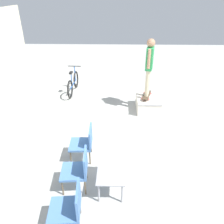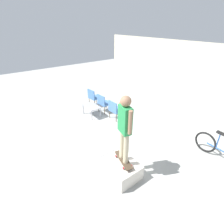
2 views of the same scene
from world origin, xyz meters
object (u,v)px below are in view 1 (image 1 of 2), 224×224
skate_ramp_box (148,104)px  bicycle (73,84)px  person_skater (149,63)px  skateboard_on_ramp (147,95)px  coffee_table (111,172)px  patio_chair_center (78,168)px  patio_chair_right (84,142)px  patio_chair_left (70,206)px

skate_ramp_box → bicycle: 3.12m
person_skater → skateboard_on_ramp: bearing=-166.8°
skate_ramp_box → coffee_table: 3.60m
patio_chair_center → bicycle: (4.79, 0.99, -0.11)m
coffee_table → patio_chair_right: (0.88, 0.65, 0.06)m
skate_ramp_box → patio_chair_center: (-3.41, 1.79, 0.26)m
skateboard_on_ramp → bicycle: 3.04m
patio_chair_left → patio_chair_right: size_ratio=1.00×
skate_ramp_box → bicycle: bicycle is taller
skateboard_on_ramp → person_skater: 1.09m
skateboard_on_ramp → patio_chair_center: 3.86m
person_skater → coffee_table: (-3.46, 1.08, -1.19)m
coffee_table → patio_chair_left: (-0.87, 0.65, 0.06)m
patio_chair_center → skate_ramp_box: bearing=147.9°
patio_chair_left → bicycle: bearing=-175.5°
patio_chair_center → patio_chair_right: (0.87, -0.00, 0.00)m
skateboard_on_ramp → person_skater: person_skater is taller
coffee_table → bicycle: bicycle is taller
patio_chair_center → patio_chair_right: 0.87m
patio_chair_left → bicycle: (5.66, 0.99, -0.11)m
patio_chair_center → coffee_table: bearing=85.1°
person_skater → bicycle: 3.28m
patio_chair_left → patio_chair_center: (0.87, -0.00, 0.00)m
bicycle → coffee_table: bearing=-158.9°
patio_chair_left → skateboard_on_ramp: bearing=152.7°
skate_ramp_box → skateboard_on_ramp: size_ratio=1.31×
person_skater → bicycle: (1.34, 2.72, -1.24)m
coffee_table → patio_chair_right: 1.09m
patio_chair_left → bicycle: 5.75m
skateboard_on_ramp → patio_chair_left: patio_chair_left is taller
person_skater → patio_chair_left: 4.79m
skate_ramp_box → person_skater: bearing=55.7°
skateboard_on_ramp → skate_ramp_box: bearing=-109.3°
person_skater → skate_ramp_box: bearing=-111.1°
coffee_table → patio_chair_center: bearing=89.4°
patio_chair_right → patio_chair_left: bearing=-2.2°
skate_ramp_box → patio_chair_left: bearing=157.3°
skate_ramp_box → bicycle: (1.39, 2.79, 0.15)m
patio_chair_right → skateboard_on_ramp: bearing=144.0°
patio_chair_left → patio_chair_center: size_ratio=1.00×
patio_chair_center → person_skater: bearing=149.1°
patio_chair_right → skate_ramp_box: bearing=142.6°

